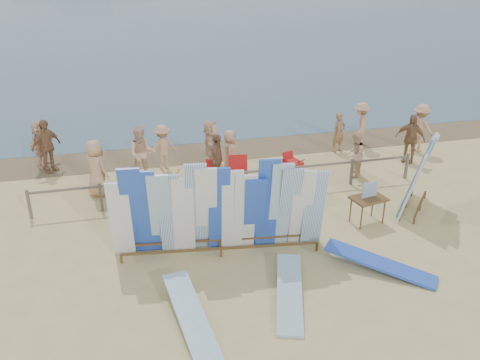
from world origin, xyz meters
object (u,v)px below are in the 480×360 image
object	(u,v)px
stroller	(293,170)
beachgoer_6	(230,152)
flat_board_d	(379,271)
beachgoer_8	(355,154)
beachgoer_5	(211,144)
beachgoer_extra_0	(420,128)
beachgoer_2	(142,154)
beach_chair_left	(211,178)
beachgoer_9	(360,125)
beachgoer_1	(97,166)
beachgoer_3	(163,147)
beach_chair_right	(239,177)
beachgoer_0	(96,168)
beachgoer_4	(217,159)
beachgoer_10	(410,138)
beachgoer_extra_1	(46,146)
flat_board_a	(192,324)
flat_board_b	(289,297)
side_surfboard_rack	(418,175)
beachgoer_7	(339,133)
beachgoer_11	(41,144)
main_surfboard_rack	(219,211)

from	to	relation	value
stroller	beachgoer_6	distance (m)	2.21
flat_board_d	beachgoer_8	bearing A→B (deg)	21.17
flat_board_d	beachgoer_5	size ratio (longest dim) A/B	1.56
beachgoer_extra_0	beachgoer_2	bearing A→B (deg)	56.94
beach_chair_left	beachgoer_9	xyz separation A→B (m)	(6.32, 2.13, 0.66)
beachgoer_1	beachgoer_3	bearing A→B (deg)	160.82
beach_chair_right	beachgoer_0	distance (m)	4.54
stroller	beachgoer_8	distance (m)	2.19
beachgoer_4	beachgoer_5	distance (m)	1.41
beachgoer_2	beachgoer_1	bearing A→B (deg)	-162.56
flat_board_d	beachgoer_2	distance (m)	8.57
flat_board_d	beachgoer_10	xyz separation A→B (m)	(4.30, 6.10, 0.90)
beachgoer_4	beachgoer_extra_0	bearing A→B (deg)	-59.37
beachgoer_3	beachgoer_5	bearing A→B (deg)	158.08
beachgoer_3	beachgoer_extra_1	bearing A→B (deg)	-24.69
beach_chair_left	beach_chair_right	size ratio (longest dim) A/B	0.82
beachgoer_5	flat_board_a	bearing A→B (deg)	178.14
flat_board_b	stroller	xyz separation A→B (m)	(2.10, 5.96, 0.38)
flat_board_b	beachgoer_2	size ratio (longest dim) A/B	1.46
flat_board_d	beachgoer_10	world-z (taller)	beachgoer_10
beachgoer_4	beachgoer_extra_0	size ratio (longest dim) A/B	0.92
side_surfboard_rack	beachgoer_8	world-z (taller)	side_surfboard_rack
beachgoer_7	beachgoer_11	bearing A→B (deg)	155.91
beachgoer_0	beachgoer_extra_1	bearing A→B (deg)	-3.64
flat_board_a	beachgoer_3	world-z (taller)	beachgoer_3
main_surfboard_rack	beachgoer_3	xyz separation A→B (m)	(-0.85, 5.81, -0.38)
beachgoer_6	beachgoer_extra_0	world-z (taller)	beachgoer_extra_0
main_surfboard_rack	beachgoer_8	distance (m)	6.53
beachgoer_7	stroller	bearing A→B (deg)	-158.24
flat_board_a	beachgoer_extra_1	bearing A→B (deg)	103.90
beachgoer_9	beachgoer_extra_0	distance (m)	2.21
beach_chair_right	beachgoer_2	world-z (taller)	beachgoer_2
flat_board_d	beachgoer_extra_1	xyz separation A→B (m)	(-8.35, 8.21, 0.95)
flat_board_a	beachgoer_6	world-z (taller)	beachgoer_6
beachgoer_8	beachgoer_4	world-z (taller)	beachgoer_4
beachgoer_5	beachgoer_11	bearing A→B (deg)	87.21
beach_chair_right	beachgoer_8	bearing A→B (deg)	3.63
flat_board_a	beachgoer_7	world-z (taller)	beachgoer_7
beachgoer_7	beachgoer_10	size ratio (longest dim) A/B	0.86
beach_chair_left	beachgoer_2	xyz separation A→B (m)	(-2.12, 0.94, 0.69)
beachgoer_10	beachgoer_8	bearing A→B (deg)	-119.03
flat_board_d	beachgoer_2	world-z (taller)	beachgoer_2
main_surfboard_rack	beachgoer_6	bearing A→B (deg)	81.40
side_surfboard_rack	flat_board_d	distance (m)	3.84
beachgoer_5	beachgoer_extra_0	bearing A→B (deg)	-80.76
flat_board_b	flat_board_a	xyz separation A→B (m)	(-2.28, -0.40, 0.00)
beachgoer_11	flat_board_a	bearing A→B (deg)	-133.24
beachgoer_11	side_surfboard_rack	bearing A→B (deg)	-93.96
flat_board_d	beachgoer_1	distance (m)	9.21
beachgoer_10	beachgoer_9	bearing A→B (deg)	164.47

